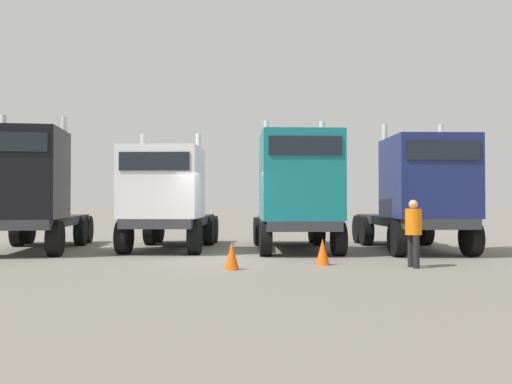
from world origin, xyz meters
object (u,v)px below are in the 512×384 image
object	(u,v)px
semi_truck_black	(28,190)
visitor_in_hivis	(413,228)
semi_truck_teal	(298,191)
traffic_cone_mid	(323,252)
semi_truck_navy	(420,193)
traffic_cone_near	(232,256)
semi_truck_white	(167,198)

from	to	relation	value
semi_truck_black	visitor_in_hivis	size ratio (longest dim) A/B	3.84
semi_truck_teal	traffic_cone_mid	size ratio (longest dim) A/B	8.98
semi_truck_navy	traffic_cone_near	size ratio (longest dim) A/B	9.57
traffic_cone_mid	traffic_cone_near	bearing A→B (deg)	-157.45
semi_truck_teal	traffic_cone_near	bearing A→B (deg)	-27.27
semi_truck_navy	visitor_in_hivis	xyz separation A→B (m)	(-1.29, -3.72, -0.92)
visitor_in_hivis	traffic_cone_mid	xyz separation A→B (m)	(-2.20, 0.45, -0.63)
semi_truck_white	traffic_cone_near	size ratio (longest dim) A/B	8.74
visitor_in_hivis	traffic_cone_mid	size ratio (longest dim) A/B	2.46
semi_truck_teal	visitor_in_hivis	distance (m)	4.65
semi_truck_teal	visitor_in_hivis	xyz separation A→B (m)	(2.64, -3.70, -1.01)
traffic_cone_near	traffic_cone_mid	distance (m)	2.46
traffic_cone_near	semi_truck_navy	bearing A→B (deg)	36.21
semi_truck_teal	traffic_cone_near	distance (m)	4.86
traffic_cone_mid	semi_truck_navy	bearing A→B (deg)	43.20
visitor_in_hivis	semi_truck_white	bearing A→B (deg)	138.90
traffic_cone_near	semi_truck_teal	bearing A→B (deg)	66.43
semi_truck_black	traffic_cone_near	size ratio (longest dim) A/B	9.69
semi_truck_navy	traffic_cone_mid	xyz separation A→B (m)	(-3.48, -3.27, -1.55)
semi_truck_teal	semi_truck_navy	size ratio (longest dim) A/B	0.96
visitor_in_hivis	semi_truck_black	bearing A→B (deg)	153.18
semi_truck_white	traffic_cone_mid	distance (m)	6.12
visitor_in_hivis	traffic_cone_mid	bearing A→B (deg)	157.68
semi_truck_black	semi_truck_white	bearing A→B (deg)	92.04
semi_truck_teal	traffic_cone_near	size ratio (longest dim) A/B	9.20
semi_truck_navy	traffic_cone_mid	size ratio (longest dim) A/B	9.34
traffic_cone_near	traffic_cone_mid	xyz separation A→B (m)	(2.27, 0.94, 0.01)
visitor_in_hivis	traffic_cone_mid	world-z (taller)	visitor_in_hivis
semi_truck_white	semi_truck_navy	size ratio (longest dim) A/B	0.91
semi_truck_white	semi_truck_navy	distance (m)	8.22
semi_truck_white	traffic_cone_mid	size ratio (longest dim) A/B	8.52
semi_truck_black	traffic_cone_near	world-z (taller)	semi_truck_black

